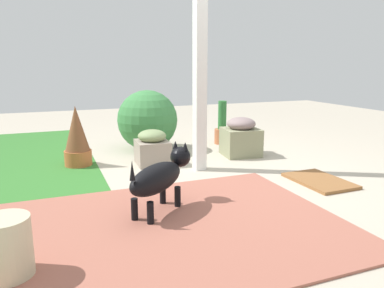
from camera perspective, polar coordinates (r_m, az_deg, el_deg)
The scene contains 11 objects.
ground_plane at distance 3.84m, azimuth 2.25°, elevation -4.70°, with size 12.00×12.00×0.00m, color #B6AB97.
brick_path at distance 2.64m, azimuth -3.12°, elevation -12.71°, with size 1.80×2.40×0.02m, color #A15D4C.
porch_pillar at distance 3.87m, azimuth 1.23°, elevation 14.08°, with size 0.12×0.12×2.48m, color white.
stone_planter_nearest at distance 4.61m, azimuth 7.50°, elevation 1.00°, with size 0.45×0.47×0.48m.
stone_planter_mid at distance 4.21m, azimuth -6.12°, elevation -0.57°, with size 0.39×0.37×0.40m.
round_shrub at distance 4.90m, azimuth -6.85°, elevation 3.65°, with size 0.78×0.78×0.78m, color #3B7E42.
terracotta_pot_tall at distance 5.27m, azimuth 4.63°, elevation 2.37°, with size 0.21×0.21×0.61m.
terracotta_pot_spiky at distance 4.29m, azimuth -17.25°, elevation 0.99°, with size 0.30×0.30×0.67m.
dog at distance 2.81m, azimuth -4.87°, elevation -4.91°, with size 0.57×0.64×0.50m.
ceramic_urn at distance 2.25m, azimuth -26.63°, elevation -14.17°, with size 0.27×0.27×0.34m, color beige.
doormat at distance 3.79m, azimuth 18.98°, elevation -5.36°, with size 0.64×0.43×0.03m, color brown.
Camera 1 is at (-3.36, 1.48, 1.13)m, focal length 34.74 mm.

